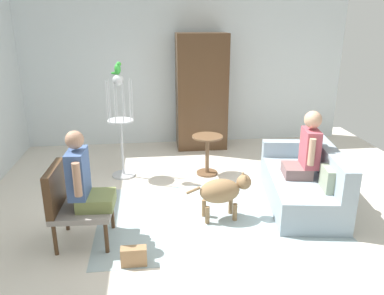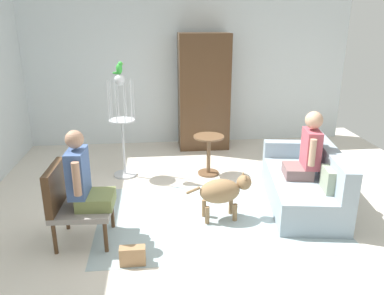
% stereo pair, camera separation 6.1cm
% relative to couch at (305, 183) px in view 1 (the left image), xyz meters
% --- Properties ---
extents(ground_plane, '(7.43, 7.43, 0.00)m').
position_rel_couch_xyz_m(ground_plane, '(-1.40, -0.23, -0.29)').
color(ground_plane, beige).
extents(back_wall, '(6.43, 0.12, 2.90)m').
position_rel_couch_xyz_m(back_wall, '(-1.40, 2.92, 1.16)').
color(back_wall, silver).
rests_on(back_wall, ground).
extents(area_rug, '(2.92, 1.89, 0.01)m').
position_rel_couch_xyz_m(area_rug, '(-1.23, -0.25, -0.28)').
color(area_rug, '#9EB2B7').
rests_on(area_rug, ground).
extents(couch, '(1.07, 1.80, 0.79)m').
position_rel_couch_xyz_m(couch, '(0.00, 0.00, 0.00)').
color(couch, '#8EA0AD').
rests_on(couch, ground).
extents(armchair, '(0.65, 0.63, 0.89)m').
position_rel_couch_xyz_m(armchair, '(-2.89, -0.60, 0.22)').
color(armchair, '#4C331E').
rests_on(armchair, ground).
extents(person_on_couch, '(0.46, 0.53, 0.87)m').
position_rel_couch_xyz_m(person_on_couch, '(-0.03, -0.03, 0.48)').
color(person_on_couch, '#7A5B5A').
extents(person_on_armchair, '(0.46, 0.54, 0.86)m').
position_rel_couch_xyz_m(person_on_armchair, '(-2.73, -0.61, 0.47)').
color(person_on_armchair, olive).
extents(round_end_table, '(0.48, 0.48, 0.63)m').
position_rel_couch_xyz_m(round_end_table, '(-1.13, 1.14, 0.09)').
color(round_end_table, brown).
rests_on(round_end_table, ground).
extents(dog, '(0.81, 0.34, 0.58)m').
position_rel_couch_xyz_m(dog, '(-1.17, -0.29, 0.08)').
color(dog, olive).
rests_on(dog, ground).
extents(bird_cage_stand, '(0.39, 0.39, 1.59)m').
position_rel_couch_xyz_m(bird_cage_stand, '(-2.44, 1.21, 0.51)').
color(bird_cage_stand, silver).
rests_on(bird_cage_stand, ground).
extents(parrot, '(0.17, 0.10, 0.18)m').
position_rel_couch_xyz_m(parrot, '(-2.44, 1.21, 1.39)').
color(parrot, green).
rests_on(parrot, bird_cage_stand).
extents(armoire_cabinet, '(0.92, 0.56, 2.11)m').
position_rel_couch_xyz_m(armoire_cabinet, '(-1.03, 2.51, 0.77)').
color(armoire_cabinet, '#4C331E').
rests_on(armoire_cabinet, ground).
extents(handbag, '(0.26, 0.11, 0.20)m').
position_rel_couch_xyz_m(handbag, '(-2.23, -1.12, -0.19)').
color(handbag, '#99724C').
rests_on(handbag, ground).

